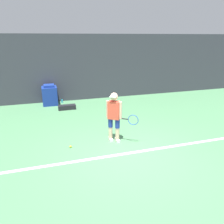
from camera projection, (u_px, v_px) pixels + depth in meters
ground_plane at (127, 154)px, 5.94m from camera, size 24.00×24.00×0.00m
back_wall at (86, 68)px, 10.68m from camera, size 24.00×0.10×3.15m
court_baseline at (127, 154)px, 5.94m from camera, size 21.60×0.10×0.01m
tennis_player at (114, 115)px, 6.41m from camera, size 0.81×0.62×1.51m
tennis_ball at (71, 147)px, 6.26m from camera, size 0.07×0.07×0.07m
covered_chair at (50, 95)px, 10.14m from camera, size 0.67×0.70×0.94m
equipment_bag at (67, 107)px, 9.55m from camera, size 0.75×0.29×0.19m
water_bottle at (62, 101)px, 10.50m from camera, size 0.07×0.07×0.21m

